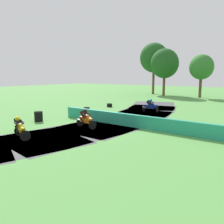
{
  "coord_description": "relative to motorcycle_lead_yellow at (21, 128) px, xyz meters",
  "views": [
    {
      "loc": [
        10.16,
        -14.03,
        3.7
      ],
      "look_at": [
        -0.01,
        0.01,
        0.9
      ],
      "focal_mm": 37.15,
      "sensor_mm": 36.0,
      "label": 1
    }
  ],
  "objects": [
    {
      "name": "tire_stack_mid_b",
      "position": [
        -2.89,
        8.91,
        -0.34
      ],
      "size": [
        0.56,
        0.56,
        0.6
      ],
      "color": "black",
      "rests_on": "ground"
    },
    {
      "name": "tire_stack_mid_a",
      "position": [
        -3.38,
        3.75,
        -0.24
      ],
      "size": [
        0.65,
        0.65,
        0.8
      ],
      "color": "black",
      "rests_on": "ground"
    },
    {
      "name": "tree_mid_rise",
      "position": [
        -7.82,
        33.43,
        6.19
      ],
      "size": [
        5.28,
        5.28,
        9.63
      ],
      "color": "brown",
      "rests_on": "ground"
    },
    {
      "name": "tree_behind_barrier",
      "position": [
        -4.68,
        31.22,
        4.97
      ],
      "size": [
        4.87,
        4.87,
        8.19
      ],
      "color": "brown",
      "rests_on": "ground"
    },
    {
      "name": "track_asphalt",
      "position": [
        0.79,
        6.53,
        -0.64
      ],
      "size": [
        9.48,
        32.34,
        0.01
      ],
      "color": "#47474C",
      "rests_on": "ground"
    },
    {
      "name": "motorcycle_chase_orange",
      "position": [
        1.26,
        4.25,
        0.01
      ],
      "size": [
        1.71,
        0.94,
        1.43
      ],
      "color": "black",
      "rests_on": "ground"
    },
    {
      "name": "motorcycle_trailing_blue",
      "position": [
        1.74,
        13.29,
        -0.01
      ],
      "size": [
        1.69,
        0.93,
        1.43
      ],
      "color": "black",
      "rests_on": "ground"
    },
    {
      "name": "ground_plane",
      "position": [
        1.87,
        6.5,
        -0.64
      ],
      "size": [
        120.0,
        120.0,
        0.0
      ],
      "primitive_type": "plane",
      "color": "#569947"
    },
    {
      "name": "motorcycle_lead_yellow",
      "position": [
        0.0,
        0.0,
        0.0
      ],
      "size": [
        1.68,
        1.19,
        1.43
      ],
      "color": "black",
      "rests_on": "ground"
    },
    {
      "name": "safety_barrier",
      "position": [
        7.1,
        6.39,
        -0.19
      ],
      "size": [
        19.95,
        0.73,
        0.9
      ],
      "primitive_type": "cube",
      "rotation": [
        0.0,
        0.0,
        -1.59
      ],
      "color": "#239375",
      "rests_on": "ground"
    },
    {
      "name": "tree_far_left",
      "position": [
        1.54,
        31.36,
        4.23
      ],
      "size": [
        3.8,
        3.8,
        6.91
      ],
      "color": "brown",
      "rests_on": "ground"
    },
    {
      "name": "tire_stack_far",
      "position": [
        -3.77,
        13.81,
        -0.44
      ],
      "size": [
        0.6,
        0.6,
        0.4
      ],
      "color": "black",
      "rests_on": "ground"
    }
  ]
}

